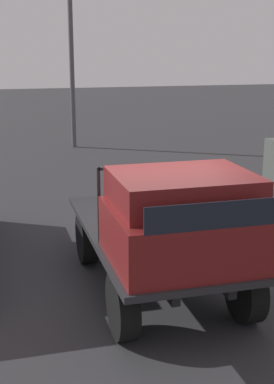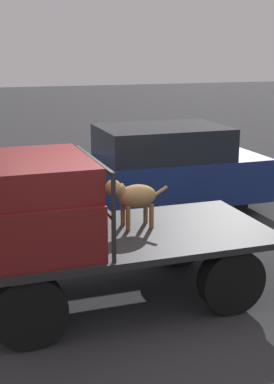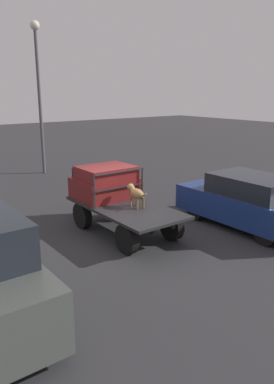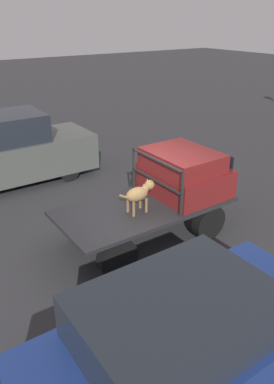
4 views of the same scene
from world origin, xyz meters
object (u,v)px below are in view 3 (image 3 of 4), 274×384
object	(u,v)px
dog	(136,193)
parked_sedan	(247,201)
flatbed_truck	(125,214)
light_pole_near	(38,79)

from	to	relation	value
dog	parked_sedan	xyz separation A→B (m)	(-1.51, -3.19, -0.46)
flatbed_truck	light_pole_near	world-z (taller)	light_pole_near
parked_sedan	light_pole_near	world-z (taller)	light_pole_near
dog	light_pole_near	xyz separation A→B (m)	(9.85, -1.38, 3.45)
dog	flatbed_truck	bearing A→B (deg)	18.88
parked_sedan	light_pole_near	bearing A→B (deg)	1.78
parked_sedan	light_pole_near	distance (m)	12.15
parked_sedan	light_pole_near	size ratio (longest dim) A/B	0.59
flatbed_truck	parked_sedan	size ratio (longest dim) A/B	0.89
flatbed_truck	parked_sedan	xyz separation A→B (m)	(-1.79, -3.39, 0.21)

